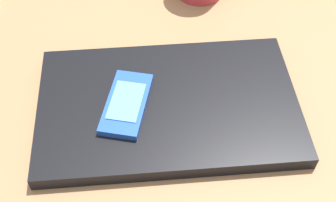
{
  "coord_description": "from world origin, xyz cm",
  "views": [
    {
      "loc": [
        -12.63,
        37.7,
        51.96
      ],
      "look_at": [
        -7.72,
        -0.55,
        5.0
      ],
      "focal_mm": 47.85,
      "sensor_mm": 36.0,
      "label": 1
    }
  ],
  "objects": [
    {
      "name": "laptop_closed",
      "position": [
        -7.72,
        -0.55,
        4.05
      ],
      "size": [
        39.15,
        28.96,
        2.09
      ],
      "primitive_type": "cube",
      "rotation": [
        0.0,
        0.0,
        0.21
      ],
      "color": "black",
      "rests_on": "desk_surface"
    },
    {
      "name": "desk_surface",
      "position": [
        0.0,
        0.0,
        1.5
      ],
      "size": [
        120.0,
        80.0,
        3.0
      ],
      "primitive_type": "cube",
      "color": "olive",
      "rests_on": "ground"
    },
    {
      "name": "cell_phone_on_laptop",
      "position": [
        -2.34,
        1.06,
        5.61
      ],
      "size": [
        5.69,
        10.97,
        1.1
      ],
      "color": "#1E479E",
      "rests_on": "laptop_closed"
    }
  ]
}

